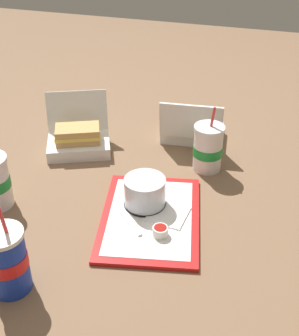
% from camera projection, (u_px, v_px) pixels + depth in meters
% --- Properties ---
extents(ground_plane, '(3.20, 3.20, 0.00)m').
position_uv_depth(ground_plane, '(147.00, 173.00, 1.45)').
color(ground_plane, brown).
extents(food_tray, '(0.41, 0.33, 0.01)m').
position_uv_depth(food_tray, '(150.00, 218.00, 1.26)').
color(food_tray, red).
rests_on(food_tray, ground_plane).
extents(cake_container, '(0.12, 0.12, 0.08)m').
position_uv_depth(cake_container, '(145.00, 193.00, 1.27)').
color(cake_container, black).
rests_on(cake_container, food_tray).
extents(ketchup_cup, '(0.04, 0.04, 0.02)m').
position_uv_depth(ketchup_cup, '(160.00, 231.00, 1.18)').
color(ketchup_cup, white).
rests_on(ketchup_cup, food_tray).
extents(napkin_stack, '(0.11, 0.11, 0.00)m').
position_uv_depth(napkin_stack, '(168.00, 214.00, 1.25)').
color(napkin_stack, white).
rests_on(napkin_stack, food_tray).
extents(plastic_fork, '(0.09, 0.09, 0.00)m').
position_uv_depth(plastic_fork, '(131.00, 223.00, 1.22)').
color(plastic_fork, white).
rests_on(plastic_fork, food_tray).
extents(clamshell_hotdog_front, '(0.17, 0.22, 0.17)m').
position_uv_depth(clamshell_hotdog_front, '(192.00, 129.00, 1.60)').
color(clamshell_hotdog_front, white).
rests_on(clamshell_hotdog_front, ground_plane).
extents(clamshell_sandwich_back, '(0.25, 0.26, 0.17)m').
position_uv_depth(clamshell_sandwich_back, '(78.00, 139.00, 1.54)').
color(clamshell_sandwich_back, white).
rests_on(clamshell_sandwich_back, ground_plane).
extents(soda_cup_right, '(0.09, 0.09, 0.22)m').
position_uv_depth(soda_cup_right, '(7.00, 261.00, 1.01)').
color(soda_cup_right, '#1938B7').
rests_on(soda_cup_right, ground_plane).
extents(soda_cup_center, '(0.09, 0.09, 0.21)m').
position_uv_depth(soda_cup_center, '(208.00, 148.00, 1.43)').
color(soda_cup_center, white).
rests_on(soda_cup_center, ground_plane).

